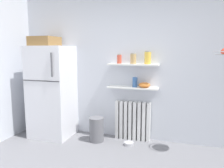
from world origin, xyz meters
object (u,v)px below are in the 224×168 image
(vase, at_px, (135,82))
(shelf_bowl, at_px, (144,85))
(radiator, at_px, (133,121))
(refrigerator, at_px, (52,90))
(pet_food_bowl, at_px, (129,144))
(trash_bin, at_px, (96,129))
(storage_jar_2, at_px, (148,58))
(storage_jar_1, at_px, (133,58))
(storage_jar_0, at_px, (119,59))

(vase, distance_m, shelf_bowl, 0.17)
(radiator, xyz_separation_m, vase, (0.04, -0.03, 0.71))
(refrigerator, bearing_deg, pet_food_bowl, -1.10)
(trash_bin, bearing_deg, refrigerator, 177.93)
(storage_jar_2, distance_m, pet_food_bowl, 1.50)
(storage_jar_2, bearing_deg, vase, -180.00)
(storage_jar_1, relative_size, pet_food_bowl, 1.16)
(storage_jar_0, height_order, storage_jar_1, storage_jar_1)
(storage_jar_2, xyz_separation_m, trash_bin, (-0.84, -0.25, -1.27))
(storage_jar_0, bearing_deg, pet_food_bowl, -44.95)
(vase, height_order, shelf_bowl, vase)
(storage_jar_0, distance_m, vase, 0.49)
(shelf_bowl, bearing_deg, trash_bin, -162.59)
(storage_jar_2, relative_size, shelf_bowl, 1.11)
(storage_jar_1, xyz_separation_m, vase, (0.04, 0.00, -0.41))
(storage_jar_1, bearing_deg, refrigerator, -171.72)
(radiator, relative_size, shelf_bowl, 3.48)
(vase, bearing_deg, trash_bin, -158.36)
(storage_jar_0, bearing_deg, radiator, 6.90)
(radiator, height_order, pet_food_bowl, radiator)
(storage_jar_2, bearing_deg, storage_jar_1, -180.00)
(storage_jar_2, height_order, trash_bin, storage_jar_2)
(trash_bin, bearing_deg, storage_jar_1, 22.82)
(storage_jar_0, bearing_deg, storage_jar_1, 0.00)
(vase, bearing_deg, storage_jar_1, 180.00)
(refrigerator, distance_m, pet_food_bowl, 1.72)
(storage_jar_1, distance_m, storage_jar_2, 0.25)
(radiator, height_order, vase, vase)
(trash_bin, distance_m, pet_food_bowl, 0.62)
(radiator, height_order, storage_jar_2, storage_jar_2)
(radiator, relative_size, storage_jar_2, 3.12)
(shelf_bowl, bearing_deg, storage_jar_2, 0.00)
(storage_jar_0, distance_m, trash_bin, 1.31)
(shelf_bowl, xyz_separation_m, trash_bin, (-0.80, -0.25, -0.80))
(radiator, height_order, trash_bin, radiator)
(storage_jar_0, height_order, trash_bin, storage_jar_0)
(refrigerator, relative_size, pet_food_bowl, 11.54)
(radiator, bearing_deg, vase, -39.93)
(storage_jar_1, xyz_separation_m, trash_bin, (-0.59, -0.25, -1.25))
(storage_jar_2, distance_m, shelf_bowl, 0.47)
(storage_jar_2, bearing_deg, trash_bin, -163.47)
(storage_jar_1, distance_m, pet_food_bowl, 1.46)
(storage_jar_0, xyz_separation_m, storage_jar_1, (0.25, 0.00, 0.01))
(storage_jar_0, xyz_separation_m, trash_bin, (-0.35, -0.25, -1.24))
(refrigerator, relative_size, storage_jar_2, 8.32)
(storage_jar_1, height_order, storage_jar_2, storage_jar_2)
(storage_jar_0, bearing_deg, refrigerator, -170.10)
(refrigerator, xyz_separation_m, storage_jar_2, (1.74, 0.22, 0.61))
(storage_jar_2, bearing_deg, radiator, 173.10)
(vase, relative_size, pet_food_bowl, 1.08)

